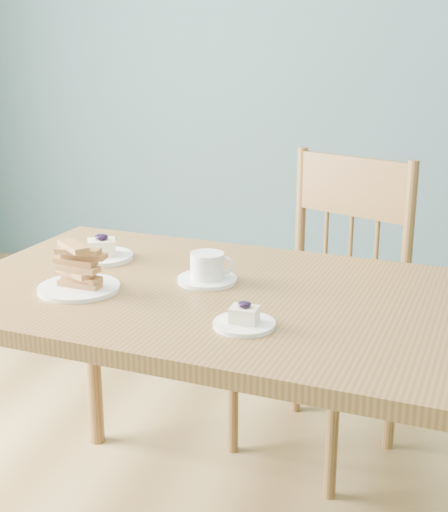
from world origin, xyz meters
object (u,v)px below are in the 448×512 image
(dining_table, at_px, (234,321))
(cheesecake_plate_far, at_px, (102,253))
(cheesecake_plate_near, at_px, (244,320))
(biscotti_plate, at_px, (78,274))
(dining_chair, at_px, (324,307))
(coffee_cup, at_px, (208,270))

(dining_table, relative_size, cheesecake_plate_far, 8.67)
(cheesecake_plate_near, xyz_separation_m, cheesecake_plate_far, (-0.51, 0.38, 0.00))
(biscotti_plate, bearing_deg, dining_table, 12.39)
(dining_chair, xyz_separation_m, cheesecake_plate_far, (-0.58, -0.44, 0.27))
(dining_table, height_order, coffee_cup, coffee_cup)
(cheesecake_plate_far, relative_size, coffee_cup, 1.14)
(dining_chair, relative_size, cheesecake_plate_far, 5.75)
(cheesecake_plate_far, bearing_deg, coffee_cup, -17.71)
(dining_table, distance_m, biscotti_plate, 0.41)
(dining_table, xyz_separation_m, biscotti_plate, (-0.38, -0.08, 0.12))
(cheesecake_plate_far, bearing_deg, dining_table, -21.68)
(dining_table, bearing_deg, cheesecake_plate_far, 165.27)
(dining_chair, height_order, cheesecake_plate_near, dining_chair)
(dining_table, bearing_deg, biscotti_plate, -160.65)
(dining_table, height_order, biscotti_plate, biscotti_plate)
(dining_table, relative_size, biscotti_plate, 7.46)
(cheesecake_plate_far, height_order, biscotti_plate, biscotti_plate)
(dining_chair, distance_m, coffee_cup, 0.66)
(cheesecake_plate_near, relative_size, coffee_cup, 0.89)
(dining_chair, distance_m, cheesecake_plate_near, 0.86)
(dining_table, height_order, cheesecake_plate_near, cheesecake_plate_near)
(cheesecake_plate_near, bearing_deg, coffee_cup, 121.26)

